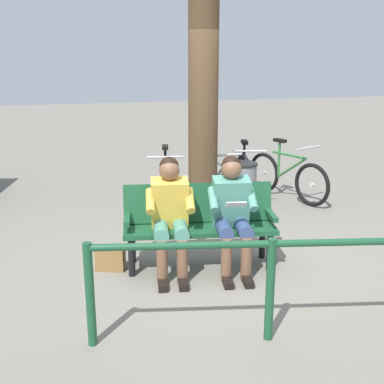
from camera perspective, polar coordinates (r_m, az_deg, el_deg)
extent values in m
plane|color=slate|center=(5.48, 3.06, -7.87)|extent=(40.00, 40.00, 0.00)
cube|color=#194C2D|center=(5.14, 0.94, -4.35)|extent=(1.65, 0.73, 0.05)
cube|color=#194C2D|center=(5.25, 0.72, -1.23)|extent=(1.60, 0.43, 0.42)
cube|color=#194C2D|center=(5.23, 9.25, -2.63)|extent=(0.13, 0.40, 0.05)
cube|color=#194C2D|center=(5.07, -7.63, -3.15)|extent=(0.13, 0.40, 0.05)
cylinder|color=black|center=(5.19, 9.12, -7.01)|extent=(0.07, 0.07, 0.40)
cylinder|color=black|center=(5.04, -7.09, -7.64)|extent=(0.07, 0.07, 0.40)
cylinder|color=black|center=(5.50, 8.24, -5.67)|extent=(0.07, 0.07, 0.40)
cylinder|color=black|center=(5.36, -7.00, -6.22)|extent=(0.07, 0.07, 0.40)
cube|color=#4C8C7A|center=(5.12, 4.53, -1.14)|extent=(0.43, 0.37, 0.55)
sphere|color=brown|center=(5.01, 4.66, 2.69)|extent=(0.21, 0.21, 0.21)
sphere|color=black|center=(5.03, 4.61, 3.17)|extent=(0.20, 0.20, 0.20)
cylinder|color=#334772|center=(5.02, 6.00, -4.16)|extent=(0.22, 0.42, 0.15)
cylinder|color=brown|center=(4.93, 6.37, -7.84)|extent=(0.11, 0.11, 0.45)
cube|color=black|center=(4.92, 6.54, -10.33)|extent=(0.13, 0.23, 0.07)
cylinder|color=#4C8C7A|center=(5.02, 7.03, -0.78)|extent=(0.15, 0.32, 0.23)
cylinder|color=#334772|center=(4.98, 3.74, -4.25)|extent=(0.22, 0.42, 0.15)
cylinder|color=brown|center=(4.90, 4.05, -7.96)|extent=(0.11, 0.11, 0.45)
cube|color=black|center=(4.89, 4.21, -10.46)|extent=(0.13, 0.23, 0.07)
cylinder|color=#4C8C7A|center=(4.96, 2.50, -0.91)|extent=(0.15, 0.32, 0.23)
cube|color=silver|center=(4.82, 5.16, -1.47)|extent=(0.22, 0.16, 0.09)
cube|color=gold|center=(5.05, -2.64, -1.34)|extent=(0.43, 0.37, 0.55)
sphere|color=brown|center=(4.94, -2.68, 2.54)|extent=(0.21, 0.21, 0.21)
sphere|color=black|center=(4.96, -2.71, 3.03)|extent=(0.20, 0.20, 0.20)
cylinder|color=#4C8C7A|center=(4.93, -1.33, -4.42)|extent=(0.22, 0.42, 0.15)
cylinder|color=brown|center=(4.85, -1.14, -8.17)|extent=(0.11, 0.11, 0.45)
cube|color=black|center=(4.84, -1.03, -10.71)|extent=(0.13, 0.23, 0.07)
cylinder|color=gold|center=(4.93, -0.26, -0.98)|extent=(0.15, 0.32, 0.23)
cylinder|color=#4C8C7A|center=(4.92, -3.66, -4.49)|extent=(0.22, 0.42, 0.15)
cylinder|color=brown|center=(4.84, -3.53, -8.25)|extent=(0.11, 0.11, 0.45)
cube|color=black|center=(4.83, -3.44, -10.79)|extent=(0.13, 0.23, 0.07)
cylinder|color=gold|center=(4.91, -4.91, -1.10)|extent=(0.15, 0.32, 0.23)
cube|color=olive|center=(5.24, -9.55, -7.76)|extent=(0.33, 0.24, 0.24)
cylinder|color=#4C3823|center=(6.33, 1.32, 10.49)|extent=(0.39, 0.39, 3.24)
cylinder|color=slate|center=(6.90, 5.87, 0.22)|extent=(0.40, 0.40, 0.73)
cylinder|color=black|center=(6.81, 5.96, 3.30)|extent=(0.42, 0.42, 0.03)
torus|color=black|center=(7.50, 13.89, 0.81)|extent=(0.28, 0.64, 0.66)
cylinder|color=silver|center=(7.50, 13.89, 0.81)|extent=(0.07, 0.07, 0.06)
torus|color=black|center=(8.17, 8.43, 2.28)|extent=(0.28, 0.64, 0.66)
cylinder|color=silver|center=(8.17, 8.43, 2.28)|extent=(0.07, 0.07, 0.06)
cylinder|color=#337238|center=(7.75, 11.19, 4.31)|extent=(0.25, 0.61, 0.04)
cylinder|color=#337238|center=(7.73, 11.54, 2.76)|extent=(0.24, 0.57, 0.43)
cylinder|color=#337238|center=(7.88, 10.18, 3.96)|extent=(0.04, 0.04, 0.55)
cube|color=black|center=(7.83, 10.27, 5.97)|extent=(0.16, 0.24, 0.05)
cylinder|color=#B2B2B7|center=(7.45, 13.56, 5.07)|extent=(0.46, 0.19, 0.03)
torus|color=black|center=(7.05, 6.80, 0.23)|extent=(0.22, 0.65, 0.66)
cylinder|color=silver|center=(7.05, 6.80, 0.23)|extent=(0.06, 0.07, 0.06)
torus|color=black|center=(8.03, 5.75, 2.14)|extent=(0.22, 0.65, 0.66)
cylinder|color=silver|center=(8.03, 5.75, 2.14)|extent=(0.06, 0.07, 0.06)
cylinder|color=black|center=(7.45, 6.32, 4.08)|extent=(0.20, 0.62, 0.04)
cylinder|color=black|center=(7.42, 6.36, 2.44)|extent=(0.19, 0.59, 0.43)
cylinder|color=black|center=(7.65, 6.12, 3.76)|extent=(0.04, 0.04, 0.55)
cube|color=black|center=(7.59, 6.18, 5.83)|extent=(0.14, 0.24, 0.05)
cylinder|color=#B2B2B7|center=(7.02, 6.82, 4.78)|extent=(0.47, 0.15, 0.03)
torus|color=black|center=(6.74, 4.10, -0.42)|extent=(0.06, 0.66, 0.66)
cylinder|color=silver|center=(6.74, 4.10, -0.42)|extent=(0.05, 0.06, 0.06)
torus|color=black|center=(7.67, 1.49, 1.58)|extent=(0.06, 0.66, 0.66)
cylinder|color=silver|center=(7.67, 1.49, 1.58)|extent=(0.05, 0.06, 0.06)
cylinder|color=silver|center=(7.11, 2.75, 3.61)|extent=(0.04, 0.63, 0.04)
cylinder|color=silver|center=(7.08, 2.93, 1.90)|extent=(0.04, 0.60, 0.43)
cylinder|color=silver|center=(7.30, 2.27, 3.28)|extent=(0.04, 0.04, 0.55)
cube|color=black|center=(7.24, 2.30, 5.44)|extent=(0.09, 0.22, 0.05)
cylinder|color=#B2B2B7|center=(6.70, 3.89, 4.34)|extent=(0.48, 0.03, 0.03)
torus|color=black|center=(6.59, -3.07, -0.76)|extent=(0.21, 0.66, 0.66)
cylinder|color=silver|center=(6.59, -3.07, -0.76)|extent=(0.06, 0.07, 0.06)
torus|color=black|center=(7.58, -3.11, 1.39)|extent=(0.21, 0.66, 0.66)
cylinder|color=silver|center=(7.58, -3.11, 1.39)|extent=(0.06, 0.07, 0.06)
cylinder|color=black|center=(6.99, -3.14, 3.40)|extent=(0.18, 0.63, 0.04)
cylinder|color=black|center=(6.96, -3.11, 1.65)|extent=(0.17, 0.59, 0.43)
cylinder|color=black|center=(7.19, -3.14, 3.08)|extent=(0.04, 0.04, 0.55)
cube|color=black|center=(7.13, -3.17, 5.28)|extent=(0.14, 0.23, 0.05)
cylinder|color=#B2B2B7|center=(6.56, -3.15, 4.11)|extent=(0.47, 0.14, 0.03)
cylinder|color=#194C2D|center=(3.90, 9.14, -11.29)|extent=(0.07, 0.07, 0.85)
cylinder|color=#194C2D|center=(3.86, -11.87, -11.74)|extent=(0.07, 0.07, 0.85)
cylinder|color=#194C2D|center=(3.74, 9.39, -6.01)|extent=(2.72, 0.67, 0.06)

